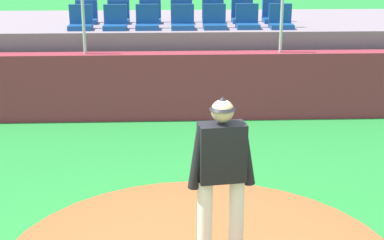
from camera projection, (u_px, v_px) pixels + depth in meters
pitcher at (222, 165)px, 5.93m from camera, size 0.72×0.31×1.72m
brick_barrier at (184, 86)px, 11.57m from camera, size 12.21×0.40×1.33m
fence_post_left at (84, 26)px, 11.13m from camera, size 0.06×0.06×1.07m
fence_post_right at (281, 25)px, 11.29m from camera, size 0.06×0.06×1.07m
bleacher_platform at (181, 55)px, 13.76m from camera, size 12.19×3.80×1.66m
stadium_chair_0 at (81, 22)px, 12.09m from camera, size 0.48×0.44×0.50m
stadium_chair_1 at (115, 22)px, 12.08m from camera, size 0.48×0.44×0.50m
stadium_chair_2 at (147, 21)px, 12.13m from camera, size 0.48×0.44×0.50m
stadium_chair_3 at (183, 21)px, 12.13m from camera, size 0.48×0.44×0.50m
stadium_chair_4 at (215, 21)px, 12.18m from camera, size 0.48×0.44×0.50m
stadium_chair_5 at (247, 21)px, 12.24m from camera, size 0.48×0.44×0.50m
stadium_chair_6 at (281, 21)px, 12.23m from camera, size 0.48×0.44×0.50m
stadium_chair_7 at (86, 16)px, 12.93m from camera, size 0.48×0.44×0.50m
stadium_chair_8 at (118, 16)px, 12.95m from camera, size 0.48×0.44×0.50m
stadium_chair_9 at (150, 16)px, 12.99m from camera, size 0.48×0.44×0.50m
stadium_chair_10 at (182, 16)px, 12.99m from camera, size 0.48×0.44×0.50m
stadium_chair_11 at (213, 16)px, 13.02m from camera, size 0.48×0.44×0.50m
stadium_chair_12 at (242, 15)px, 13.07m from camera, size 0.48×0.44×0.50m
stadium_chair_13 at (273, 15)px, 13.08m from camera, size 0.48×0.44×0.50m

